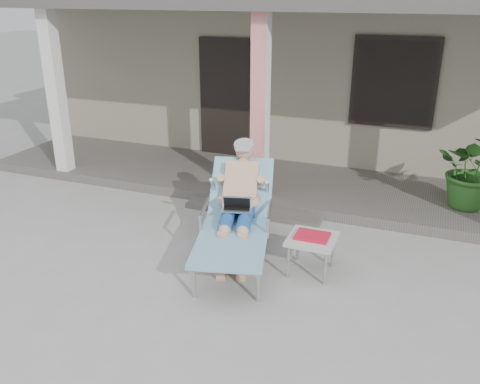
% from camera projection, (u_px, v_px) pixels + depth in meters
% --- Properties ---
extents(ground, '(60.00, 60.00, 0.00)m').
position_uv_depth(ground, '(196.00, 277.00, 5.71)').
color(ground, '#9E9E99').
rests_on(ground, ground).
extents(house, '(10.40, 5.40, 3.30)m').
position_uv_depth(house, '(327.00, 59.00, 10.73)').
color(house, gray).
rests_on(house, ground).
extents(porch_deck, '(10.00, 2.00, 0.15)m').
position_uv_depth(porch_deck, '(276.00, 183.00, 8.29)').
color(porch_deck, '#605B56').
rests_on(porch_deck, ground).
extents(porch_overhang, '(10.00, 2.30, 2.85)m').
position_uv_depth(porch_overhang, '(280.00, 7.00, 7.24)').
color(porch_overhang, silver).
rests_on(porch_overhang, porch_deck).
extents(porch_step, '(2.00, 0.30, 0.07)m').
position_uv_depth(porch_step, '(252.00, 212.00, 7.30)').
color(porch_step, '#605B56').
rests_on(porch_step, ground).
extents(lounger, '(1.24, 2.12, 1.33)m').
position_uv_depth(lounger, '(237.00, 191.00, 5.93)').
color(lounger, '#B7B7BC').
rests_on(lounger, ground).
extents(side_table, '(0.52, 0.52, 0.47)m').
position_uv_depth(side_table, '(312.00, 241.00, 5.67)').
color(side_table, '#B7B6B1').
rests_on(side_table, ground).
extents(potted_palm, '(1.00, 0.87, 1.10)m').
position_uv_depth(potted_palm, '(475.00, 170.00, 7.00)').
color(potted_palm, '#26591E').
rests_on(potted_palm, porch_deck).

